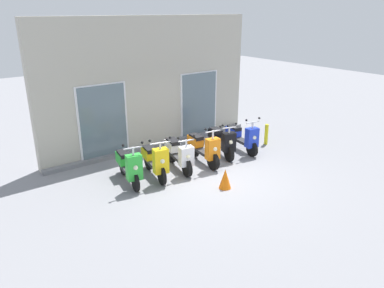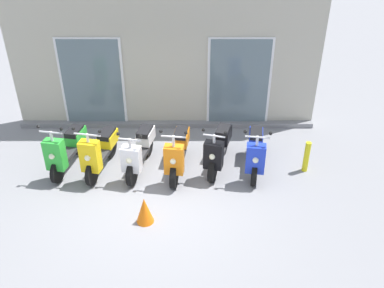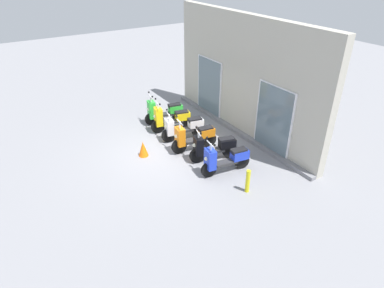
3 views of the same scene
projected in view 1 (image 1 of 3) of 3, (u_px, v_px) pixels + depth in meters
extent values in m
plane|color=gray|center=(213.00, 176.00, 10.14)|extent=(40.00, 40.00, 0.00)
cube|color=#B2AD9E|center=(151.00, 84.00, 11.79)|extent=(7.47, 0.30, 4.15)
cube|color=slate|center=(158.00, 145.00, 12.30)|extent=(7.47, 0.20, 0.12)
cube|color=silver|center=(103.00, 122.00, 10.98)|extent=(1.56, 0.04, 2.30)
cube|color=slate|center=(104.00, 123.00, 10.96)|extent=(1.44, 0.02, 2.22)
cube|color=silver|center=(199.00, 105.00, 12.99)|extent=(1.56, 0.04, 2.30)
cube|color=slate|center=(199.00, 105.00, 12.98)|extent=(1.44, 0.02, 2.22)
cylinder|color=black|center=(135.00, 182.00, 9.25)|extent=(0.17, 0.50, 0.49)
cylinder|color=black|center=(123.00, 166.00, 10.18)|extent=(0.17, 0.50, 0.49)
cube|color=#2D2D30|center=(129.00, 170.00, 9.68)|extent=(0.38, 0.72, 0.09)
cube|color=green|center=(134.00, 167.00, 9.15)|extent=(0.42, 0.30, 0.65)
sphere|color=#F2EFCC|center=(136.00, 168.00, 9.03)|extent=(0.12, 0.12, 0.12)
cube|color=green|center=(123.00, 158.00, 10.00)|extent=(0.39, 0.57, 0.28)
cube|color=black|center=(123.00, 154.00, 9.92)|extent=(0.34, 0.52, 0.11)
cylinder|color=silver|center=(133.00, 151.00, 9.00)|extent=(0.06, 0.06, 0.23)
cylinder|color=silver|center=(133.00, 148.00, 8.97)|extent=(0.48, 0.12, 0.04)
sphere|color=black|center=(142.00, 143.00, 9.04)|extent=(0.07, 0.07, 0.07)
sphere|color=black|center=(123.00, 146.00, 8.84)|extent=(0.07, 0.07, 0.07)
cylinder|color=black|center=(162.00, 175.00, 9.59)|extent=(0.18, 0.52, 0.52)
cylinder|color=black|center=(148.00, 161.00, 10.50)|extent=(0.18, 0.52, 0.52)
cube|color=#2D2D30|center=(155.00, 164.00, 10.01)|extent=(0.38, 0.70, 0.09)
cube|color=yellow|center=(161.00, 161.00, 9.49)|extent=(0.42, 0.31, 0.66)
sphere|color=#F2EFCC|center=(162.00, 161.00, 9.37)|extent=(0.12, 0.12, 0.12)
cube|color=yellow|center=(149.00, 153.00, 10.32)|extent=(0.40, 0.57, 0.28)
cube|color=black|center=(149.00, 149.00, 10.24)|extent=(0.35, 0.52, 0.11)
cylinder|color=silver|center=(160.00, 146.00, 9.35)|extent=(0.06, 0.06, 0.20)
cylinder|color=silver|center=(160.00, 143.00, 9.32)|extent=(0.54, 0.14, 0.04)
sphere|color=black|center=(170.00, 138.00, 9.40)|extent=(0.07, 0.07, 0.07)
sphere|color=black|center=(150.00, 141.00, 9.18)|extent=(0.07, 0.07, 0.07)
cylinder|color=black|center=(187.00, 168.00, 10.05)|extent=(0.21, 0.52, 0.50)
cylinder|color=black|center=(171.00, 154.00, 11.00)|extent=(0.21, 0.52, 0.50)
cube|color=#2D2D30|center=(179.00, 157.00, 10.49)|extent=(0.39, 0.73, 0.09)
cube|color=white|center=(186.00, 156.00, 9.97)|extent=(0.42, 0.31, 0.54)
sphere|color=#F2EFCC|center=(188.00, 156.00, 9.85)|extent=(0.12, 0.12, 0.12)
cube|color=white|center=(172.00, 146.00, 10.81)|extent=(0.40, 0.57, 0.28)
cube|color=black|center=(173.00, 141.00, 10.73)|extent=(0.35, 0.52, 0.11)
cylinder|color=silver|center=(186.00, 144.00, 9.85)|extent=(0.06, 0.06, 0.22)
cylinder|color=silver|center=(186.00, 141.00, 9.82)|extent=(0.45, 0.12, 0.04)
sphere|color=black|center=(194.00, 136.00, 9.88)|extent=(0.07, 0.07, 0.07)
sphere|color=black|center=(178.00, 138.00, 9.69)|extent=(0.07, 0.07, 0.07)
cylinder|color=black|center=(213.00, 161.00, 10.47)|extent=(0.18, 0.53, 0.52)
cylinder|color=black|center=(194.00, 149.00, 11.38)|extent=(0.18, 0.53, 0.52)
cube|color=#2D2D30|center=(203.00, 152.00, 10.89)|extent=(0.35, 0.72, 0.09)
cube|color=orange|center=(213.00, 149.00, 10.38)|extent=(0.41, 0.29, 0.61)
sphere|color=#F2EFCC|center=(215.00, 149.00, 10.26)|extent=(0.12, 0.12, 0.12)
cube|color=orange|center=(195.00, 141.00, 11.20)|extent=(0.36, 0.55, 0.28)
cube|color=black|center=(196.00, 137.00, 11.11)|extent=(0.32, 0.51, 0.11)
cylinder|color=silver|center=(213.00, 135.00, 10.24)|extent=(0.06, 0.06, 0.26)
cylinder|color=silver|center=(213.00, 131.00, 10.20)|extent=(0.48, 0.10, 0.04)
sphere|color=black|center=(220.00, 127.00, 10.28)|extent=(0.07, 0.07, 0.07)
sphere|color=black|center=(206.00, 129.00, 10.05)|extent=(0.07, 0.07, 0.07)
cylinder|color=black|center=(229.00, 153.00, 11.07)|extent=(0.25, 0.51, 0.50)
cylinder|color=black|center=(214.00, 142.00, 12.03)|extent=(0.25, 0.51, 0.50)
cube|color=#2D2D30|center=(221.00, 144.00, 11.52)|extent=(0.44, 0.73, 0.09)
cube|color=black|center=(229.00, 142.00, 10.98)|extent=(0.43, 0.33, 0.58)
sphere|color=#F2EFCC|center=(231.00, 142.00, 10.85)|extent=(0.12, 0.12, 0.12)
cube|color=black|center=(215.00, 134.00, 11.85)|extent=(0.43, 0.58, 0.28)
cube|color=black|center=(216.00, 131.00, 11.76)|extent=(0.38, 0.53, 0.11)
cylinder|color=silver|center=(229.00, 130.00, 10.86)|extent=(0.06, 0.06, 0.20)
cylinder|color=silver|center=(229.00, 128.00, 10.83)|extent=(0.44, 0.15, 0.04)
sphere|color=black|center=(236.00, 124.00, 10.87)|extent=(0.07, 0.07, 0.07)
sphere|color=black|center=(223.00, 125.00, 10.72)|extent=(0.07, 0.07, 0.07)
cylinder|color=black|center=(252.00, 149.00, 11.44)|extent=(0.18, 0.49, 0.48)
cylinder|color=black|center=(231.00, 138.00, 12.38)|extent=(0.18, 0.49, 0.48)
cube|color=#2D2D30|center=(241.00, 141.00, 11.87)|extent=(0.36, 0.74, 0.09)
cube|color=#1E38C6|center=(252.00, 138.00, 11.35)|extent=(0.41, 0.29, 0.61)
sphere|color=#F2EFCC|center=(255.00, 138.00, 11.22)|extent=(0.12, 0.12, 0.12)
cube|color=#1E38C6|center=(233.00, 132.00, 12.20)|extent=(0.37, 0.56, 0.28)
cube|color=black|center=(234.00, 128.00, 12.12)|extent=(0.33, 0.51, 0.11)
cylinder|color=silver|center=(253.00, 125.00, 11.21)|extent=(0.06, 0.06, 0.23)
cylinder|color=silver|center=(253.00, 122.00, 11.18)|extent=(0.48, 0.11, 0.04)
sphere|color=black|center=(259.00, 118.00, 11.25)|extent=(0.07, 0.07, 0.07)
sphere|color=black|center=(246.00, 120.00, 11.04)|extent=(0.07, 0.07, 0.07)
cylinder|color=yellow|center=(266.00, 134.00, 12.43)|extent=(0.12, 0.12, 0.70)
cone|color=orange|center=(225.00, 179.00, 9.39)|extent=(0.32, 0.32, 0.52)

